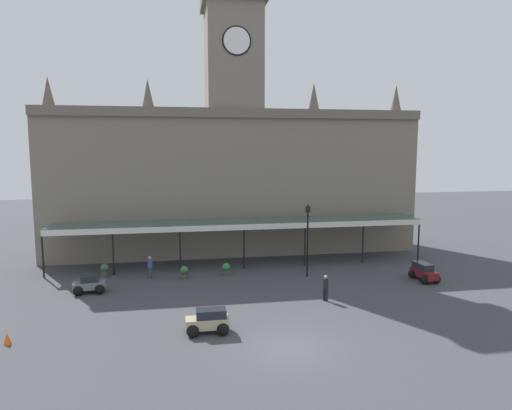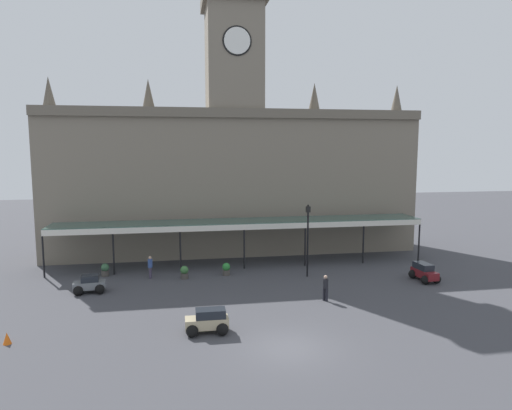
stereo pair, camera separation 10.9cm
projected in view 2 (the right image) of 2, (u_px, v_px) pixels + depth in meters
The scene contains 13 objects.
ground_plane at pixel (288, 348), 22.07m from camera, with size 140.00×140.00×0.00m, color #3E3E44.
station_building at pixel (234, 169), 41.66m from camera, with size 33.34×5.59×22.89m.
entrance_canopy at pixel (242, 223), 37.37m from camera, with size 30.36×3.26×3.68m.
car_grey_sedan at pixel (90, 285), 30.42m from camera, with size 2.12×1.64×1.19m.
car_maroon_estate at pixel (424, 273), 33.17m from camera, with size 1.65×2.31×1.27m.
car_beige_estate at pixel (208, 322), 23.82m from camera, with size 2.26×1.55×1.27m.
pedestrian_crossing_forecourt at pixel (325, 287), 28.74m from camera, with size 0.34×0.36×1.67m.
pedestrian_beside_cars at pixel (150, 266), 33.76m from camera, with size 0.34×0.39×1.67m.
victorian_lamppost at pixel (308, 233), 33.88m from camera, with size 0.30×0.30×5.47m.
traffic_cone at pixel (7, 338), 22.47m from camera, with size 0.40×0.40×0.59m, color orange.
planter_forecourt_centre at pixel (226, 269), 34.57m from camera, with size 0.60×0.60×0.96m.
planter_near_kerb at pixel (105, 270), 34.38m from camera, with size 0.60×0.60×0.96m.
planter_by_canopy at pixel (184, 272), 33.67m from camera, with size 0.60×0.60×0.96m.
Camera 2 is at (-5.11, -20.46, 9.65)m, focal length 31.96 mm.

